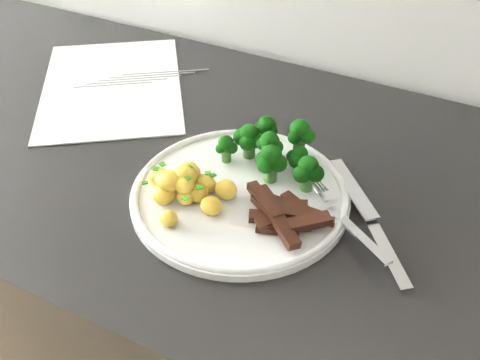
% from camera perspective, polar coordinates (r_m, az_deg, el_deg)
% --- Properties ---
extents(recipe_paper, '(0.36, 0.38, 0.00)m').
position_cam_1_polar(recipe_paper, '(0.96, -12.79, 9.27)').
color(recipe_paper, white).
rests_on(recipe_paper, counter).
extents(plate, '(0.27, 0.27, 0.02)m').
position_cam_1_polar(plate, '(0.70, 0.00, -1.40)').
color(plate, white).
rests_on(plate, counter).
extents(broccoli, '(0.15, 0.10, 0.06)m').
position_cam_1_polar(broccoli, '(0.72, 3.52, 3.31)').
color(broccoli, '#2F5E1F').
rests_on(broccoli, plate).
extents(potatoes, '(0.11, 0.10, 0.04)m').
position_cam_1_polar(potatoes, '(0.69, -5.39, -0.43)').
color(potatoes, '#FFC94D').
rests_on(potatoes, plate).
extents(beef_strips, '(0.12, 0.09, 0.03)m').
position_cam_1_polar(beef_strips, '(0.66, 4.44, -3.57)').
color(beef_strips, black).
rests_on(beef_strips, plate).
extents(fork, '(0.14, 0.11, 0.02)m').
position_cam_1_polar(fork, '(0.66, 10.68, -3.99)').
color(fork, silver).
rests_on(fork, plate).
extents(knife, '(0.15, 0.18, 0.02)m').
position_cam_1_polar(knife, '(0.67, 13.56, -5.30)').
color(knife, silver).
rests_on(knife, plate).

